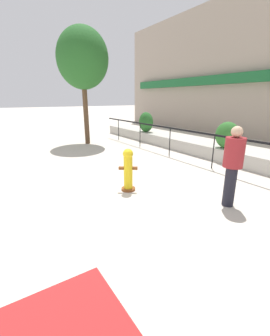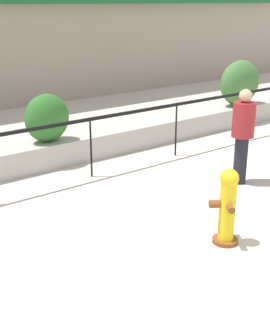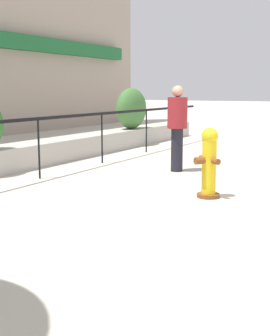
% 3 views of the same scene
% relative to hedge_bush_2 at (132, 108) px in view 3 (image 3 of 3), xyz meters
% --- Properties ---
extents(fence_railing_segment, '(15.00, 0.05, 1.15)m').
position_rel_hedge_bush_2_xyz_m(fence_railing_segment, '(-5.43, -1.10, -0.08)').
color(fence_railing_segment, black).
rests_on(fence_railing_segment, ground).
extents(hedge_bush_2, '(1.33, 0.70, 1.20)m').
position_rel_hedge_bush_2_xyz_m(hedge_bush_2, '(0.00, 0.00, 0.00)').
color(hedge_bush_2, '#427538').
rests_on(hedge_bush_2, planter_wall_low).
extents(fire_hydrant, '(0.49, 0.49, 1.08)m').
position_rel_hedge_bush_2_xyz_m(fire_hydrant, '(-5.36, -4.41, -0.55)').
color(fire_hydrant, brown).
rests_on(fire_hydrant, ground).
extents(pedestrian, '(0.49, 0.49, 1.73)m').
position_rel_hedge_bush_2_xyz_m(pedestrian, '(-3.45, -3.02, -0.11)').
color(pedestrian, black).
rests_on(pedestrian, ground).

